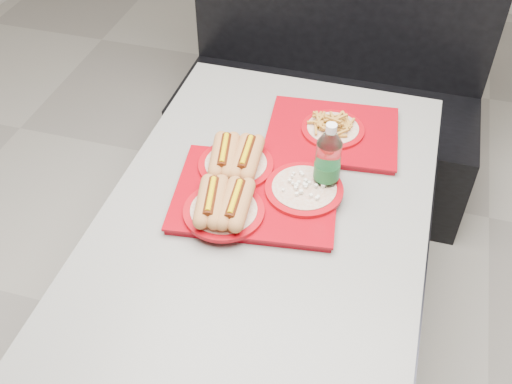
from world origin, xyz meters
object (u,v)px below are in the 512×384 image
(diner_table, at_px, (263,253))
(tray_far, at_px, (333,131))
(tray_near, at_px, (249,188))
(water_bottle, at_px, (328,163))
(booth_bench, at_px, (328,99))

(diner_table, distance_m, tray_far, 0.46)
(tray_near, height_order, water_bottle, water_bottle)
(tray_near, bearing_deg, water_bottle, 23.56)
(tray_near, height_order, tray_far, tray_near)
(booth_bench, relative_size, water_bottle, 5.68)
(diner_table, xyz_separation_m, booth_bench, (0.00, 1.09, -0.18))
(water_bottle, bearing_deg, tray_near, -156.44)
(tray_far, bearing_deg, diner_table, -106.56)
(diner_table, height_order, tray_near, tray_near)
(booth_bench, bearing_deg, water_bottle, -81.35)
(diner_table, distance_m, booth_bench, 1.11)
(booth_bench, bearing_deg, diner_table, -90.00)
(booth_bench, bearing_deg, tray_near, -93.25)
(booth_bench, xyz_separation_m, water_bottle, (0.14, -0.95, 0.45))
(tray_far, relative_size, water_bottle, 1.85)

